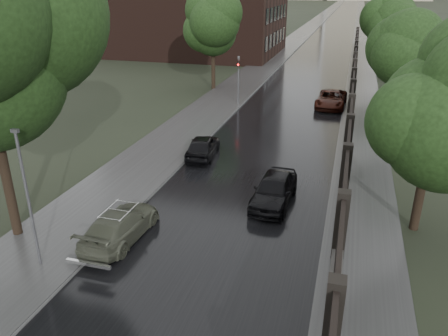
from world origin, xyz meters
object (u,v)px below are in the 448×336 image
(tree_right_b, at_px, (403,56))
(car_right_far, at_px, (331,99))
(tree_right_c, at_px, (388,30))
(traffic_light, at_px, (238,76))
(car_right_near, at_px, (274,189))
(tree_left_far, at_px, (213,32))
(lamp_post, at_px, (28,200))
(tree_right_a, at_px, (436,111))
(hatchback_left, at_px, (203,146))
(volga_sedan, at_px, (120,225))

(tree_right_b, xyz_separation_m, car_right_far, (-4.46, 4.63, -4.28))
(tree_right_c, xyz_separation_m, traffic_light, (-11.80, -15.01, -2.55))
(car_right_near, bearing_deg, tree_left_far, 116.83)
(lamp_post, bearing_deg, traffic_light, 87.32)
(tree_right_c, xyz_separation_m, lamp_post, (-12.90, -38.50, -2.28))
(tree_right_a, height_order, traffic_light, tree_right_a)
(lamp_post, xyz_separation_m, car_right_far, (8.44, 25.13, -2.00))
(tree_left_far, distance_m, tree_right_b, 17.45)
(tree_right_b, height_order, car_right_near, tree_right_b)
(tree_left_far, bearing_deg, traffic_light, -53.53)
(lamp_post, bearing_deg, tree_left_far, 95.21)
(lamp_post, bearing_deg, tree_right_c, 71.48)
(tree_right_a, bearing_deg, car_right_near, 173.94)
(tree_right_b, distance_m, tree_right_c, 18.00)
(tree_left_far, bearing_deg, car_right_near, -65.81)
(hatchback_left, bearing_deg, volga_sedan, 82.51)
(volga_sedan, height_order, car_right_far, car_right_far)
(traffic_light, bearing_deg, hatchback_left, -85.48)
(tree_right_a, xyz_separation_m, car_right_far, (-4.46, 18.63, -4.28))
(lamp_post, height_order, car_right_near, lamp_post)
(tree_right_a, relative_size, volga_sedan, 1.67)
(tree_left_far, relative_size, lamp_post, 1.45)
(traffic_light, distance_m, car_right_near, 17.48)
(tree_right_b, bearing_deg, lamp_post, -122.18)
(tree_left_far, xyz_separation_m, tree_right_a, (15.50, -22.00, -0.29))
(tree_right_b, height_order, car_right_far, tree_right_b)
(traffic_light, relative_size, car_right_far, 0.83)
(tree_right_c, relative_size, car_right_far, 1.45)
(tree_right_c, xyz_separation_m, hatchback_left, (-10.87, -26.71, -4.31))
(tree_right_c, height_order, volga_sedan, tree_right_c)
(tree_left_far, bearing_deg, lamp_post, -84.79)
(tree_right_b, relative_size, car_right_far, 1.45)
(tree_left_far, distance_m, hatchback_left, 17.94)
(lamp_post, height_order, car_right_far, lamp_post)
(tree_right_a, distance_m, hatchback_left, 12.84)
(volga_sedan, height_order, hatchback_left, hatchback_left)
(traffic_light, relative_size, car_right_near, 0.98)
(traffic_light, distance_m, volga_sedan, 21.09)
(volga_sedan, distance_m, hatchback_left, 9.30)
(tree_left_far, relative_size, tree_right_b, 1.05)
(tree_right_a, distance_m, lamp_post, 14.62)
(tree_right_b, relative_size, traffic_light, 1.75)
(hatchback_left, xyz_separation_m, car_right_near, (4.97, -4.66, 0.06))
(tree_right_c, distance_m, traffic_light, 19.26)
(volga_sedan, xyz_separation_m, car_right_far, (6.64, 22.64, 0.06))
(tree_right_b, bearing_deg, tree_right_c, 90.00)
(tree_right_c, relative_size, car_right_near, 1.72)
(lamp_post, relative_size, hatchback_left, 1.37)
(car_right_near, xyz_separation_m, car_right_far, (1.44, 18.00, -0.02))
(lamp_post, bearing_deg, car_right_near, 45.51)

